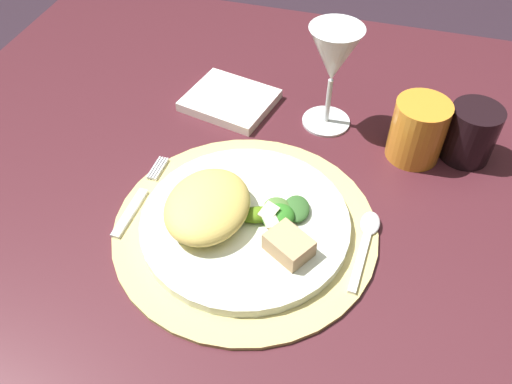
{
  "coord_description": "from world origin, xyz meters",
  "views": [
    {
      "loc": [
        0.12,
        -0.52,
        1.28
      ],
      "look_at": [
        -0.01,
        -0.05,
        0.76
      ],
      "focal_mm": 37.42,
      "sensor_mm": 36.0,
      "label": 1
    }
  ],
  "objects_px": {
    "dinner_plate": "(245,223)",
    "wine_glass": "(334,58)",
    "spoon": "(367,237)",
    "dark_tumbler": "(471,133)",
    "napkin": "(230,100)",
    "fork": "(139,199)",
    "amber_tumbler": "(418,130)",
    "dining_table": "(273,233)"
  },
  "relations": [
    {
      "from": "napkin",
      "to": "amber_tumbler",
      "type": "xyz_separation_m",
      "value": [
        0.3,
        -0.04,
        0.04
      ]
    },
    {
      "from": "fork",
      "to": "napkin",
      "type": "xyz_separation_m",
      "value": [
        0.05,
        0.25,
        -0.0
      ]
    },
    {
      "from": "fork",
      "to": "wine_glass",
      "type": "bearing_deg",
      "value": 48.99
    },
    {
      "from": "napkin",
      "to": "amber_tumbler",
      "type": "relative_size",
      "value": 1.47
    },
    {
      "from": "napkin",
      "to": "wine_glass",
      "type": "relative_size",
      "value": 0.82
    },
    {
      "from": "napkin",
      "to": "wine_glass",
      "type": "distance_m",
      "value": 0.19
    },
    {
      "from": "amber_tumbler",
      "to": "dark_tumbler",
      "type": "distance_m",
      "value": 0.08
    },
    {
      "from": "spoon",
      "to": "wine_glass",
      "type": "bearing_deg",
      "value": 113.24
    },
    {
      "from": "dining_table",
      "to": "dinner_plate",
      "type": "distance_m",
      "value": 0.16
    },
    {
      "from": "dinner_plate",
      "to": "amber_tumbler",
      "type": "distance_m",
      "value": 0.29
    },
    {
      "from": "fork",
      "to": "wine_glass",
      "type": "distance_m",
      "value": 0.34
    },
    {
      "from": "wine_glass",
      "to": "amber_tumbler",
      "type": "bearing_deg",
      "value": -15.67
    },
    {
      "from": "amber_tumbler",
      "to": "wine_glass",
      "type": "bearing_deg",
      "value": 164.33
    },
    {
      "from": "fork",
      "to": "wine_glass",
      "type": "xyz_separation_m",
      "value": [
        0.21,
        0.24,
        0.11
      ]
    },
    {
      "from": "napkin",
      "to": "amber_tumbler",
      "type": "height_order",
      "value": "amber_tumbler"
    },
    {
      "from": "wine_glass",
      "to": "napkin",
      "type": "bearing_deg",
      "value": 179.15
    },
    {
      "from": "spoon",
      "to": "fork",
      "type": "bearing_deg",
      "value": -176.06
    },
    {
      "from": "dinner_plate",
      "to": "dark_tumbler",
      "type": "xyz_separation_m",
      "value": [
        0.27,
        0.23,
        0.03
      ]
    },
    {
      "from": "fork",
      "to": "napkin",
      "type": "relative_size",
      "value": 1.14
    },
    {
      "from": "dark_tumbler",
      "to": "spoon",
      "type": "bearing_deg",
      "value": -119.68
    },
    {
      "from": "dining_table",
      "to": "amber_tumbler",
      "type": "height_order",
      "value": "amber_tumbler"
    },
    {
      "from": "dinner_plate",
      "to": "dark_tumbler",
      "type": "height_order",
      "value": "dark_tumbler"
    },
    {
      "from": "fork",
      "to": "amber_tumbler",
      "type": "height_order",
      "value": "amber_tumbler"
    },
    {
      "from": "fork",
      "to": "dark_tumbler",
      "type": "xyz_separation_m",
      "value": [
        0.42,
        0.22,
        0.03
      ]
    },
    {
      "from": "fork",
      "to": "amber_tumbler",
      "type": "xyz_separation_m",
      "value": [
        0.35,
        0.2,
        0.04
      ]
    },
    {
      "from": "dark_tumbler",
      "to": "wine_glass",
      "type": "bearing_deg",
      "value": 175.07
    },
    {
      "from": "dark_tumbler",
      "to": "napkin",
      "type": "bearing_deg",
      "value": 176.83
    },
    {
      "from": "dining_table",
      "to": "dark_tumbler",
      "type": "xyz_separation_m",
      "value": [
        0.26,
        0.13,
        0.16
      ]
    },
    {
      "from": "wine_glass",
      "to": "dark_tumbler",
      "type": "xyz_separation_m",
      "value": [
        0.21,
        -0.02,
        -0.08
      ]
    },
    {
      "from": "fork",
      "to": "amber_tumbler",
      "type": "distance_m",
      "value": 0.41
    },
    {
      "from": "dining_table",
      "to": "spoon",
      "type": "relative_size",
      "value": 8.72
    },
    {
      "from": "dinner_plate",
      "to": "wine_glass",
      "type": "distance_m",
      "value": 0.27
    },
    {
      "from": "fork",
      "to": "napkin",
      "type": "bearing_deg",
      "value": 78.49
    },
    {
      "from": "napkin",
      "to": "dark_tumbler",
      "type": "relative_size",
      "value": 1.61
    },
    {
      "from": "wine_glass",
      "to": "dark_tumbler",
      "type": "distance_m",
      "value": 0.23
    },
    {
      "from": "wine_glass",
      "to": "dark_tumbler",
      "type": "height_order",
      "value": "wine_glass"
    },
    {
      "from": "amber_tumbler",
      "to": "dark_tumbler",
      "type": "relative_size",
      "value": 1.1
    },
    {
      "from": "fork",
      "to": "dining_table",
      "type": "bearing_deg",
      "value": 29.05
    },
    {
      "from": "napkin",
      "to": "wine_glass",
      "type": "xyz_separation_m",
      "value": [
        0.16,
        -0.0,
        0.11
      ]
    },
    {
      "from": "dining_table",
      "to": "spoon",
      "type": "bearing_deg",
      "value": -27.03
    },
    {
      "from": "fork",
      "to": "dark_tumbler",
      "type": "height_order",
      "value": "dark_tumbler"
    },
    {
      "from": "dining_table",
      "to": "wine_glass",
      "type": "bearing_deg",
      "value": 73.45
    }
  ]
}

